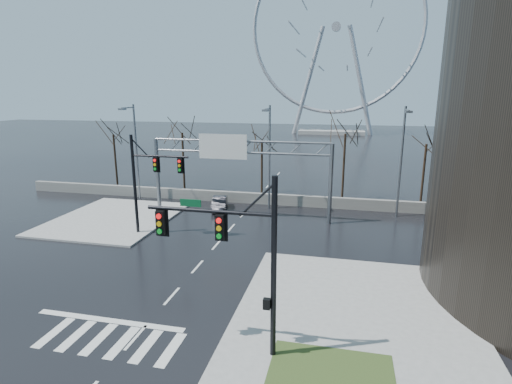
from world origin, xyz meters
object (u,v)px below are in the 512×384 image
(ferris_wheel, at_px, (336,34))
(car, at_px, (220,203))
(signal_mast_near, at_px, (241,249))
(sign_gantry, at_px, (236,162))
(signal_mast_far, at_px, (147,176))

(ferris_wheel, distance_m, car, 82.42)
(signal_mast_near, distance_m, car, 22.83)
(sign_gantry, bearing_deg, ferris_wheel, 86.16)
(signal_mast_far, xyz_separation_m, ferris_wheel, (10.87, 86.04, 21.30))
(signal_mast_far, height_order, car, signal_mast_far)
(signal_mast_near, xyz_separation_m, ferris_wheel, (-0.14, 99.04, 21.26))
(signal_mast_near, relative_size, signal_mast_far, 1.00)
(sign_gantry, relative_size, car, 4.29)
(signal_mast_far, bearing_deg, car, 68.12)
(signal_mast_near, xyz_separation_m, sign_gantry, (-5.52, 19.00, 0.31))
(ferris_wheel, relative_size, car, 13.36)
(signal_mast_far, bearing_deg, signal_mast_near, -49.74)
(sign_gantry, relative_size, ferris_wheel, 0.32)
(signal_mast_near, xyz_separation_m, car, (-7.78, 21.04, -4.24))
(signal_mast_near, height_order, ferris_wheel, ferris_wheel)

